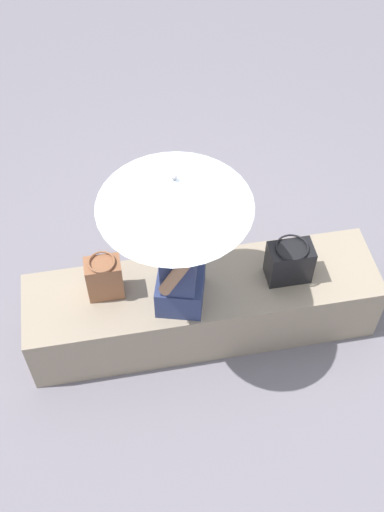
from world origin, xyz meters
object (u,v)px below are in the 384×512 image
Objects in this scene: person_seated at (180,258)px; tote_bag_canvas at (289,262)px; parasol at (174,193)px; handbag_black at (104,278)px.

person_seated is 0.75m from tote_bag_canvas.
tote_bag_canvas is at bearing 7.20° from parasol.
handbag_black is at bearing 176.32° from tote_bag_canvas.
parasol reaches higher than person_seated.
person_seated reaches higher than handbag_black.
tote_bag_canvas is (1.16, -0.07, -0.01)m from handbag_black.
parasol is 0.95m from handbag_black.
tote_bag_canvas is at bearing -3.68° from handbag_black.
parasol reaches higher than tote_bag_canvas.
handbag_black is 1.07× the size of tote_bag_canvas.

